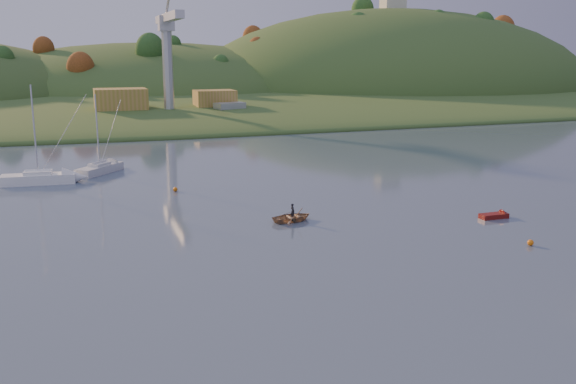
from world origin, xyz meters
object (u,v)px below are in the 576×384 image
object	(u,v)px
sailboat_near	(100,168)
sailboat_far	(38,178)
canoe	(293,217)
red_tender	(499,215)

from	to	relation	value
sailboat_near	sailboat_far	bearing A→B (deg)	162.78
sailboat_far	canoe	world-z (taller)	sailboat_far
sailboat_near	canoe	xyz separation A→B (m)	(15.57, -30.06, -0.28)
canoe	red_tender	xyz separation A→B (m)	(18.75, -5.02, -0.17)
sailboat_near	sailboat_far	distance (m)	8.46
sailboat_far	canoe	distance (m)	34.13
sailboat_far	red_tender	bearing A→B (deg)	-32.15
sailboat_far	red_tender	size ratio (longest dim) A/B	3.64
sailboat_near	red_tender	size ratio (longest dim) A/B	3.16
red_tender	canoe	bearing A→B (deg)	164.50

